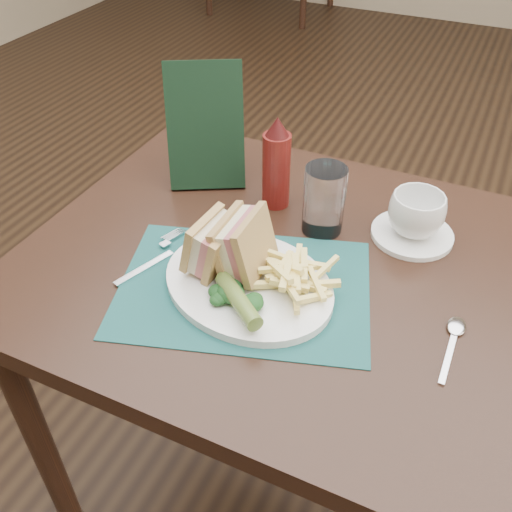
{
  "coord_description": "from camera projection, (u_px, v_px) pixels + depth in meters",
  "views": [
    {
      "loc": [
        0.28,
        -1.22,
        1.39
      ],
      "look_at": [
        -0.02,
        -0.57,
        0.8
      ],
      "focal_mm": 40.0,
      "sensor_mm": 36.0,
      "label": 1
    }
  ],
  "objects": [
    {
      "name": "wall_back",
      "position": [
        486.0,
        26.0,
        4.28
      ],
      "size": [
        6.0,
        0.0,
        6.0
      ],
      "primitive_type": "plane",
      "rotation": [
        1.57,
        0.0,
        0.0
      ],
      "color": "tan",
      "rests_on": "ground"
    },
    {
      "name": "pickle_spear",
      "position": [
        238.0,
        300.0,
        0.87
      ],
      "size": [
        0.11,
        0.1,
        0.03
      ],
      "primitive_type": "cylinder",
      "rotation": [
        1.54,
        0.0,
        0.89
      ],
      "color": "#506928",
      "rests_on": "plate"
    },
    {
      "name": "ketchup_bottle",
      "position": [
        276.0,
        162.0,
        1.08
      ],
      "size": [
        0.07,
        0.07,
        0.19
      ],
      "primitive_type": null,
      "rotation": [
        0.0,
        0.0,
        0.29
      ],
      "color": "#57120F",
      "rests_on": "table_main"
    },
    {
      "name": "floor",
      "position": [
        336.0,
        346.0,
        1.83
      ],
      "size": [
        7.0,
        7.0,
        0.0
      ],
      "primitive_type": "plane",
      "color": "black",
      "rests_on": "ground"
    },
    {
      "name": "check_presenter",
      "position": [
        205.0,
        126.0,
        1.13
      ],
      "size": [
        0.18,
        0.15,
        0.24
      ],
      "primitive_type": "cube",
      "rotation": [
        -0.31,
        0.0,
        0.5
      ],
      "color": "black",
      "rests_on": "table_main"
    },
    {
      "name": "spoon",
      "position": [
        451.0,
        346.0,
        0.84
      ],
      "size": [
        0.03,
        0.15,
        0.01
      ],
      "primitive_type": null,
      "rotation": [
        0.0,
        0.0,
        -0.0
      ],
      "color": "silver",
      "rests_on": "table_main"
    },
    {
      "name": "plate",
      "position": [
        248.0,
        284.0,
        0.94
      ],
      "size": [
        0.36,
        0.32,
        0.01
      ],
      "primitive_type": null,
      "rotation": [
        0.0,
        0.0,
        -0.29
      ],
      "color": "white",
      "rests_on": "placemat"
    },
    {
      "name": "drinking_glass",
      "position": [
        324.0,
        200.0,
        1.03
      ],
      "size": [
        0.09,
        0.09,
        0.13
      ],
      "primitive_type": "cylinder",
      "rotation": [
        0.0,
        0.0,
        0.3
      ],
      "color": "white",
      "rests_on": "table_main"
    },
    {
      "name": "fries_pile",
      "position": [
        297.0,
        275.0,
        0.91
      ],
      "size": [
        0.18,
        0.2,
        0.05
      ],
      "primitive_type": null,
      "color": "#FCE67E",
      "rests_on": "plate"
    },
    {
      "name": "kale_garnish",
      "position": [
        234.0,
        294.0,
        0.89
      ],
      "size": [
        0.11,
        0.08,
        0.03
      ],
      "primitive_type": null,
      "color": "#133517",
      "rests_on": "plate"
    },
    {
      "name": "table_main",
      "position": [
        277.0,
        389.0,
        1.25
      ],
      "size": [
        0.9,
        0.75,
        0.75
      ],
      "primitive_type": null,
      "color": "black",
      "rests_on": "ground"
    },
    {
      "name": "fork",
      "position": [
        153.0,
        256.0,
        1.0
      ],
      "size": [
        0.09,
        0.17,
        0.01
      ],
      "primitive_type": null,
      "rotation": [
        0.0,
        0.0,
        -0.34
      ],
      "color": "silver",
      "rests_on": "placemat"
    },
    {
      "name": "sandwich_half_a",
      "position": [
        202.0,
        240.0,
        0.94
      ],
      "size": [
        0.08,
        0.1,
        0.1
      ],
      "primitive_type": null,
      "rotation": [
        0.0,
        0.24,
        -0.07
      ],
      "color": "tan",
      "rests_on": "plate"
    },
    {
      "name": "coffee_cup",
      "position": [
        416.0,
        214.0,
        1.02
      ],
      "size": [
        0.14,
        0.14,
        0.08
      ],
      "primitive_type": "imported",
      "rotation": [
        0.0,
        0.0,
        0.69
      ],
      "color": "white",
      "rests_on": "saucer"
    },
    {
      "name": "saucer",
      "position": [
        412.0,
        234.0,
        1.05
      ],
      "size": [
        0.16,
        0.16,
        0.01
      ],
      "primitive_type": "cylinder",
      "rotation": [
        0.0,
        0.0,
        -0.07
      ],
      "color": "white",
      "rests_on": "table_main"
    },
    {
      "name": "placemat",
      "position": [
        244.0,
        287.0,
        0.95
      ],
      "size": [
        0.48,
        0.4,
        0.0
      ],
      "primitive_type": "cube",
      "rotation": [
        0.0,
        0.0,
        0.3
      ],
      "color": "#174947",
      "rests_on": "table_main"
    },
    {
      "name": "sandwich_half_b",
      "position": [
        232.0,
        241.0,
        0.93
      ],
      "size": [
        0.08,
        0.11,
        0.11
      ],
      "primitive_type": null,
      "rotation": [
        0.0,
        -0.24,
        0.01
      ],
      "color": "tan",
      "rests_on": "plate"
    }
  ]
}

